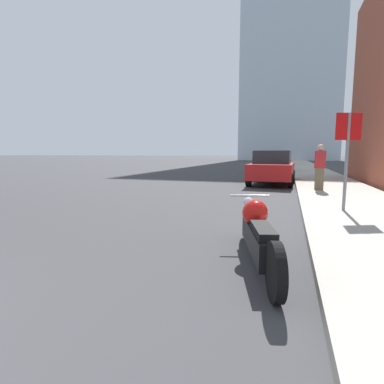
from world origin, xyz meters
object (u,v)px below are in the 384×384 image
parked_car_silver (275,162)px  parked_car_black (280,158)px  stop_sign (348,145)px  pedestrian (320,167)px  parked_car_red (272,168)px  motorcycle (258,233)px

parked_car_silver → parked_car_black: (0.04, 12.84, 0.09)m
stop_sign → pedestrian: size_ratio=1.36×
stop_sign → pedestrian: bearing=92.6°
parked_car_red → parked_car_silver: size_ratio=0.93×
motorcycle → stop_sign: stop_sign is taller
parked_car_red → parked_car_silver: bearing=94.3°
pedestrian → parked_car_black: bearing=94.5°
parked_car_red → stop_sign: 7.32m
stop_sign → pedestrian: stop_sign is taller
parked_car_red → stop_sign: size_ratio=1.90×
pedestrian → stop_sign: bearing=-87.4°
motorcycle → stop_sign: bearing=51.2°
parked_car_red → pedestrian: bearing=-56.7°
motorcycle → parked_car_black: bearing=76.6°
parked_car_black → pedestrian: 26.54m
parked_car_black → parked_car_silver: bearing=-86.4°
motorcycle → parked_car_red: parked_car_red is taller
motorcycle → parked_car_black: (-0.67, 34.04, 0.46)m
motorcycle → parked_car_black: parked_car_black is taller
stop_sign → parked_car_red: bearing=105.7°
parked_car_silver → stop_sign: size_ratio=2.04×
pedestrian → parked_car_red: bearing=120.9°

